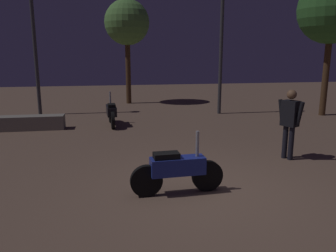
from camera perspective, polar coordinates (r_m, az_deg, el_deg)
ground_plane at (r=6.20m, az=6.68°, el=-10.89°), size 40.00×40.00×0.00m
motorcycle_blue_foreground at (r=5.93m, az=1.58°, el=-7.37°), size 1.66×0.35×1.11m
motorcycle_black_parked_left at (r=11.56m, az=-9.51°, el=2.24°), size 0.36×1.66×1.11m
person_rider_beside at (r=8.19m, az=19.83°, el=1.21°), size 0.39×0.63×1.61m
streetlamp_near at (r=14.18m, az=-21.73°, el=15.16°), size 0.36×0.36×5.28m
streetlamp_far at (r=13.64m, az=9.02°, el=15.40°), size 0.36×0.36×5.02m
tree_left_bg at (r=16.42m, az=-6.92°, el=16.80°), size 2.07×2.07×4.81m
tree_center_bg at (r=14.54m, az=25.90°, el=17.11°), size 2.49×2.49×5.21m
planter_wall_low at (r=11.78m, az=-24.62°, el=0.41°), size 3.14×0.50×0.45m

